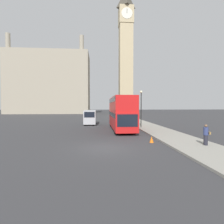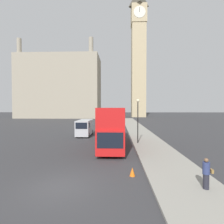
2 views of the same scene
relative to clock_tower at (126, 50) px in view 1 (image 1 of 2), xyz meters
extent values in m
plane|color=#333335|center=(-12.84, -73.12, -30.86)|extent=(300.00, 300.00, 0.00)
cube|color=gray|center=(-5.85, -73.12, -30.79)|extent=(3.99, 120.00, 0.15)
cube|color=tan|center=(0.00, 0.00, -9.43)|extent=(6.39, 6.39, 42.87)
cube|color=tan|center=(0.00, 0.00, 16.17)|extent=(6.90, 6.90, 8.32)
cylinder|color=silver|center=(0.00, -3.50, 16.17)|extent=(5.24, 0.12, 5.24)
cube|color=black|center=(0.00, -3.58, 17.08)|extent=(0.16, 0.06, 2.09)
cube|color=#9E937F|center=(-34.64, -7.33, -17.77)|extent=(33.92, 14.78, 26.19)
cylinder|color=#9E937F|center=(-49.06, -13.62, -1.79)|extent=(1.77, 1.77, 5.76)
cylinder|color=#9E937F|center=(-20.22, -13.62, -1.79)|extent=(1.77, 1.77, 5.76)
cube|color=red|center=(-10.31, -62.73, -29.47)|extent=(2.50, 10.83, 2.21)
cube|color=red|center=(-10.31, -62.73, -27.43)|extent=(2.50, 10.61, 1.87)
cube|color=black|center=(-10.31, -62.73, -28.79)|extent=(2.54, 10.39, 0.55)
cube|color=black|center=(-10.31, -62.73, -26.88)|extent=(2.54, 10.18, 0.55)
cube|color=black|center=(-10.31, -68.16, -29.21)|extent=(2.20, 0.03, 1.32)
cylinder|color=black|center=(-11.21, -66.52, -30.34)|extent=(0.70, 1.05, 1.05)
cylinder|color=black|center=(-9.41, -66.52, -30.34)|extent=(0.70, 1.05, 1.05)
cylinder|color=black|center=(-11.21, -58.94, -30.34)|extent=(0.70, 1.05, 1.05)
cylinder|color=black|center=(-9.41, -58.94, -30.34)|extent=(0.70, 1.05, 1.05)
cube|color=#B2B7BC|center=(-14.82, -55.58, -29.55)|extent=(1.96, 5.06, 2.24)
cube|color=black|center=(-14.82, -58.13, -29.05)|extent=(1.66, 0.02, 0.90)
cube|color=black|center=(-14.82, -57.23, -29.05)|extent=(1.99, 0.91, 0.72)
cylinder|color=black|center=(-15.56, -57.30, -30.51)|extent=(0.49, 0.71, 0.71)
cylinder|color=black|center=(-14.09, -57.30, -30.51)|extent=(0.49, 0.71, 0.71)
cylinder|color=black|center=(-15.56, -53.86, -30.51)|extent=(0.49, 0.71, 0.71)
cylinder|color=black|center=(-14.09, -53.86, -30.51)|extent=(0.49, 0.71, 0.71)
cylinder|color=#23232D|center=(-5.06, -73.41, -30.32)|extent=(0.30, 0.30, 0.78)
cylinder|color=navy|center=(-5.06, -73.41, -29.63)|extent=(0.36, 0.36, 0.62)
sphere|color=brown|center=(-5.06, -73.41, -29.21)|extent=(0.21, 0.21, 0.21)
cube|color=olive|center=(-4.79, -73.41, -29.78)|extent=(0.12, 0.24, 0.20)
cylinder|color=black|center=(-7.27, -61.67, -28.27)|extent=(0.12, 0.12, 4.88)
sphere|color=beige|center=(-7.27, -61.67, -25.65)|extent=(0.36, 0.36, 0.36)
cone|color=orange|center=(-8.73, -71.45, -30.59)|extent=(0.36, 0.36, 0.55)
camera|label=1|loc=(-13.31, -86.23, -27.70)|focal=28.00mm
camera|label=2|loc=(-9.67, -82.56, -26.47)|focal=28.00mm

